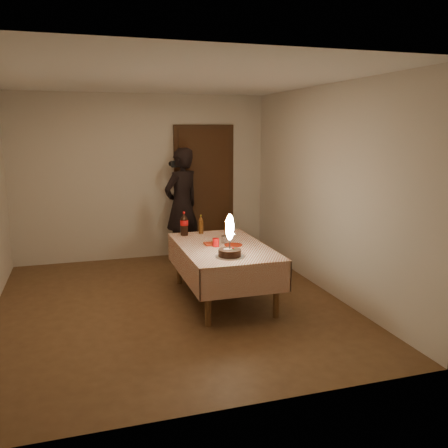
{
  "coord_description": "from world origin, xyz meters",
  "views": [
    {
      "loc": [
        -0.98,
        -5.3,
        2.06
      ],
      "look_at": [
        0.64,
        -0.04,
        0.95
      ],
      "focal_mm": 38.0,
      "sensor_mm": 36.0,
      "label": 1
    }
  ],
  "objects_px": {
    "red_cup": "(216,242)",
    "photographer": "(182,205)",
    "red_plate": "(233,245)",
    "clear_cup": "(224,240)",
    "amber_bottle_left": "(201,225)",
    "birthday_cake": "(230,245)",
    "amber_bottle_right": "(227,226)",
    "dining_table": "(223,253)",
    "cola_bottle": "(184,224)"
  },
  "relations": [
    {
      "from": "red_cup",
      "to": "birthday_cake",
      "type": "bearing_deg",
      "value": -87.54
    },
    {
      "from": "red_plate",
      "to": "red_cup",
      "type": "bearing_deg",
      "value": 179.38
    },
    {
      "from": "red_cup",
      "to": "amber_bottle_right",
      "type": "xyz_separation_m",
      "value": [
        0.32,
        0.57,
        0.07
      ]
    },
    {
      "from": "photographer",
      "to": "red_cup",
      "type": "bearing_deg",
      "value": -89.66
    },
    {
      "from": "red_cup",
      "to": "amber_bottle_right",
      "type": "relative_size",
      "value": 0.39
    },
    {
      "from": "red_cup",
      "to": "dining_table",
      "type": "bearing_deg",
      "value": 14.53
    },
    {
      "from": "clear_cup",
      "to": "cola_bottle",
      "type": "xyz_separation_m",
      "value": [
        -0.37,
        0.57,
        0.11
      ]
    },
    {
      "from": "amber_bottle_right",
      "to": "cola_bottle",
      "type": "bearing_deg",
      "value": 165.55
    },
    {
      "from": "red_cup",
      "to": "amber_bottle_left",
      "type": "relative_size",
      "value": 0.39
    },
    {
      "from": "amber_bottle_right",
      "to": "birthday_cake",
      "type": "bearing_deg",
      "value": -105.74
    },
    {
      "from": "clear_cup",
      "to": "amber_bottle_left",
      "type": "bearing_deg",
      "value": 102.38
    },
    {
      "from": "red_plate",
      "to": "amber_bottle_left",
      "type": "xyz_separation_m",
      "value": [
        -0.21,
        0.76,
        0.11
      ]
    },
    {
      "from": "red_cup",
      "to": "photographer",
      "type": "distance_m",
      "value": 1.87
    },
    {
      "from": "birthday_cake",
      "to": "amber_bottle_left",
      "type": "relative_size",
      "value": 1.87
    },
    {
      "from": "dining_table",
      "to": "photographer",
      "type": "relative_size",
      "value": 0.96
    },
    {
      "from": "birthday_cake",
      "to": "amber_bottle_left",
      "type": "height_order",
      "value": "birthday_cake"
    },
    {
      "from": "clear_cup",
      "to": "amber_bottle_right",
      "type": "relative_size",
      "value": 0.35
    },
    {
      "from": "dining_table",
      "to": "clear_cup",
      "type": "bearing_deg",
      "value": 65.59
    },
    {
      "from": "amber_bottle_left",
      "to": "amber_bottle_right",
      "type": "bearing_deg",
      "value": -30.95
    },
    {
      "from": "red_plate",
      "to": "clear_cup",
      "type": "distance_m",
      "value": 0.16
    },
    {
      "from": "dining_table",
      "to": "amber_bottle_left",
      "type": "relative_size",
      "value": 6.75
    },
    {
      "from": "birthday_cake",
      "to": "photographer",
      "type": "relative_size",
      "value": 0.27
    },
    {
      "from": "amber_bottle_right",
      "to": "photographer",
      "type": "bearing_deg",
      "value": 104.23
    },
    {
      "from": "amber_bottle_left",
      "to": "photographer",
      "type": "xyz_separation_m",
      "value": [
        -0.02,
        1.11,
        0.1
      ]
    },
    {
      "from": "cola_bottle",
      "to": "amber_bottle_right",
      "type": "bearing_deg",
      "value": -14.45
    },
    {
      "from": "red_cup",
      "to": "clear_cup",
      "type": "relative_size",
      "value": 1.11
    },
    {
      "from": "clear_cup",
      "to": "amber_bottle_left",
      "type": "height_order",
      "value": "amber_bottle_left"
    },
    {
      "from": "birthday_cake",
      "to": "red_plate",
      "type": "height_order",
      "value": "birthday_cake"
    },
    {
      "from": "birthday_cake",
      "to": "clear_cup",
      "type": "height_order",
      "value": "birthday_cake"
    },
    {
      "from": "amber_bottle_right",
      "to": "red_cup",
      "type": "bearing_deg",
      "value": -119.03
    },
    {
      "from": "amber_bottle_left",
      "to": "amber_bottle_right",
      "type": "height_order",
      "value": "same"
    },
    {
      "from": "red_plate",
      "to": "cola_bottle",
      "type": "xyz_separation_m",
      "value": [
        -0.45,
        0.71,
        0.15
      ]
    },
    {
      "from": "birthday_cake",
      "to": "amber_bottle_right",
      "type": "xyz_separation_m",
      "value": [
        0.3,
        1.05,
        -0.01
      ]
    },
    {
      "from": "amber_bottle_right",
      "to": "photographer",
      "type": "distance_m",
      "value": 1.34
    },
    {
      "from": "dining_table",
      "to": "red_plate",
      "type": "distance_m",
      "value": 0.16
    },
    {
      "from": "birthday_cake",
      "to": "red_cup",
      "type": "height_order",
      "value": "birthday_cake"
    },
    {
      "from": "dining_table",
      "to": "amber_bottle_right",
      "type": "distance_m",
      "value": 0.63
    },
    {
      "from": "dining_table",
      "to": "clear_cup",
      "type": "relative_size",
      "value": 19.11
    },
    {
      "from": "red_cup",
      "to": "amber_bottle_left",
      "type": "distance_m",
      "value": 0.76
    },
    {
      "from": "red_cup",
      "to": "cola_bottle",
      "type": "bearing_deg",
      "value": 107.77
    },
    {
      "from": "amber_bottle_left",
      "to": "clear_cup",
      "type": "bearing_deg",
      "value": -77.62
    },
    {
      "from": "dining_table",
      "to": "amber_bottle_right",
      "type": "bearing_deg",
      "value": 67.9
    },
    {
      "from": "red_plate",
      "to": "clear_cup",
      "type": "bearing_deg",
      "value": 117.71
    },
    {
      "from": "cola_bottle",
      "to": "amber_bottle_right",
      "type": "height_order",
      "value": "cola_bottle"
    },
    {
      "from": "red_plate",
      "to": "dining_table",
      "type": "bearing_deg",
      "value": 167.87
    },
    {
      "from": "cola_bottle",
      "to": "photographer",
      "type": "xyz_separation_m",
      "value": [
        0.22,
        1.15,
        0.07
      ]
    },
    {
      "from": "birthday_cake",
      "to": "cola_bottle",
      "type": "height_order",
      "value": "birthday_cake"
    },
    {
      "from": "red_plate",
      "to": "clear_cup",
      "type": "height_order",
      "value": "clear_cup"
    },
    {
      "from": "amber_bottle_left",
      "to": "amber_bottle_right",
      "type": "relative_size",
      "value": 1.0
    },
    {
      "from": "birthday_cake",
      "to": "red_plate",
      "type": "xyz_separation_m",
      "value": [
        0.2,
        0.48,
        -0.12
      ]
    }
  ]
}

